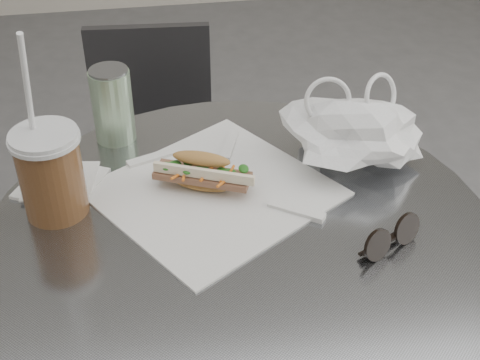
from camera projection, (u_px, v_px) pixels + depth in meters
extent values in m
cylinder|color=slate|center=(241.00, 231.00, 1.00)|extent=(0.76, 0.76, 0.02)
cylinder|color=#323234|center=(165.00, 294.00, 1.88)|extent=(0.35, 0.35, 0.02)
cylinder|color=#323234|center=(160.00, 235.00, 1.75)|extent=(0.06, 0.06, 0.46)
cylinder|color=#323234|center=(153.00, 163.00, 1.62)|extent=(0.39, 0.39, 0.02)
cube|color=#323234|center=(150.00, 76.00, 1.68)|extent=(0.31, 0.05, 0.27)
cube|color=white|center=(214.00, 192.00, 1.06)|extent=(0.44, 0.43, 0.00)
ellipsoid|color=#A96B40|center=(203.00, 183.00, 1.05)|extent=(0.20, 0.13, 0.02)
cube|color=brown|center=(202.00, 176.00, 1.05)|extent=(0.16, 0.10, 0.01)
ellipsoid|color=#A96B40|center=(201.00, 162.00, 1.04)|extent=(0.20, 0.14, 0.03)
cylinder|color=brown|center=(52.00, 177.00, 0.98)|extent=(0.09, 0.09, 0.13)
cylinder|color=silver|center=(44.00, 137.00, 0.94)|extent=(0.10, 0.10, 0.01)
cylinder|color=white|center=(30.00, 105.00, 0.92)|extent=(0.03, 0.06, 0.24)
cylinder|color=black|center=(378.00, 245.00, 0.92)|extent=(0.05, 0.04, 0.05)
cylinder|color=black|center=(407.00, 229.00, 0.95)|extent=(0.05, 0.04, 0.05)
cube|color=black|center=(392.00, 240.00, 0.94)|extent=(0.02, 0.01, 0.00)
cube|color=white|center=(61.00, 183.00, 1.07)|extent=(0.16, 0.16, 0.01)
cube|color=white|center=(61.00, 181.00, 1.07)|extent=(0.12, 0.12, 0.00)
cylinder|color=#589054|center=(113.00, 106.00, 1.15)|extent=(0.07, 0.07, 0.13)
cylinder|color=slate|center=(108.00, 71.00, 1.11)|extent=(0.07, 0.07, 0.00)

